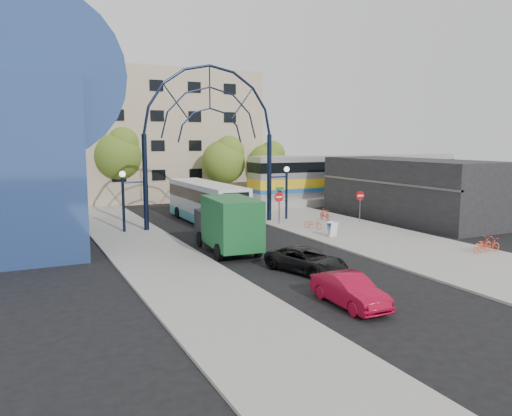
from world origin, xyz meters
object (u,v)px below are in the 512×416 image
bike_near_a (313,223)px  do_not_enter_sign (360,199)px  tree_north_a (225,159)px  city_bus (206,202)px  stop_sign (279,200)px  bike_near_b (325,214)px  green_truck (227,224)px  tree_north_b (118,153)px  street_name_sign (280,197)px  tree_north_c (268,161)px  black_suv (306,260)px  bike_far_c (489,245)px  train_car (358,174)px  bike_far_a (482,244)px  gateway_arch (210,113)px  red_sedan (350,290)px  sandwich_board (332,227)px

bike_near_a → do_not_enter_sign: bearing=-11.5°
tree_north_a → city_bus: 12.42m
stop_sign → city_bus: bearing=143.6°
tree_north_a → bike_near_b: size_ratio=4.54×
green_truck → bike_near_a: 9.21m
tree_north_b → street_name_sign: bearing=-62.3°
stop_sign → green_truck: (-7.12, -6.64, -0.35)m
tree_north_c → street_name_sign: bearing=-114.3°
black_suv → bike_near_b: black_suv is taller
tree_north_c → bike_far_c: (-1.01, -29.81, -3.75)m
green_truck → black_suv: bearing=-68.7°
train_car → black_suv: train_car is taller
tree_north_b → black_suv: (3.32, -30.60, -4.66)m
green_truck → tree_north_b: bearing=98.6°
train_car → tree_north_b: tree_north_b is taller
street_name_sign → bike_far_a: (5.46, -14.40, -1.55)m
gateway_arch → green_truck: (-2.32, -8.64, -6.92)m
gateway_arch → red_sedan: gateway_arch is taller
gateway_arch → bike_far_c: (11.11, -15.88, -8.04)m
tree_north_b → tree_north_c: size_ratio=1.23×
bike_far_a → bike_far_c: 0.46m
tree_north_a → red_sedan: tree_north_a is taller
black_suv → street_name_sign: bearing=47.8°
stop_sign → city_bus: city_bus is taller
tree_north_a → green_truck: 22.43m
gateway_arch → green_truck: 11.31m
tree_north_a → stop_sign: bearing=-95.4°
stop_sign → bike_far_c: 15.32m
city_bus → bike_near_b: (8.92, -3.40, -1.09)m
do_not_enter_sign → tree_north_a: size_ratio=0.35×
tree_north_c → bike_near_b: size_ratio=4.21×
bike_near_b → do_not_enter_sign: bearing=-41.9°
tree_north_a → city_bus: tree_north_a is taller
city_bus → red_sedan: city_bus is taller
tree_north_c → bike_far_a: tree_north_c is taller
gateway_arch → bike_near_b: 12.23m
street_name_sign → bike_near_b: bearing=-8.3°
red_sedan → green_truck: bearing=93.7°
sandwich_board → tree_north_a: bearing=88.5°
sandwich_board → tree_north_b: size_ratio=0.12×
gateway_arch → bike_far_a: (10.66, -15.80, -7.98)m
tree_north_a → tree_north_b: tree_north_b is taller
tree_north_a → bike_near_b: 14.76m
gateway_arch → tree_north_b: (-3.88, 15.93, -3.29)m
red_sedan → bike_near_b: (10.81, 17.87, -0.05)m
train_car → bike_far_c: train_car is taller
street_name_sign → tree_north_b: bearing=117.7°
tree_north_b → tree_north_a: bearing=-21.8°
do_not_enter_sign → bike_near_b: 3.13m
train_car → red_sedan: train_car is taller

